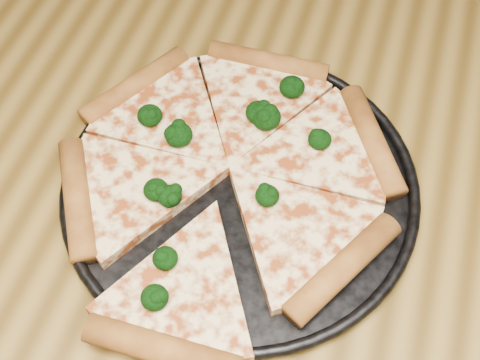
% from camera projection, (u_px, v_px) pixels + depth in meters
% --- Properties ---
extents(dining_table, '(1.20, 0.90, 0.75)m').
position_uv_depth(dining_table, '(318.00, 351.00, 0.61)').
color(dining_table, brown).
rests_on(dining_table, ground).
extents(pizza_pan, '(0.34, 0.34, 0.02)m').
position_uv_depth(pizza_pan, '(240.00, 185.00, 0.60)').
color(pizza_pan, black).
rests_on(pizza_pan, dining_table).
extents(pizza, '(0.33, 0.35, 0.02)m').
position_uv_depth(pizza, '(227.00, 174.00, 0.59)').
color(pizza, '#FFDD9C').
rests_on(pizza, pizza_pan).
extents(broccoli_florets, '(0.19, 0.28, 0.02)m').
position_uv_depth(broccoli_florets, '(223.00, 152.00, 0.60)').
color(broccoli_florets, black).
rests_on(broccoli_florets, pizza).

